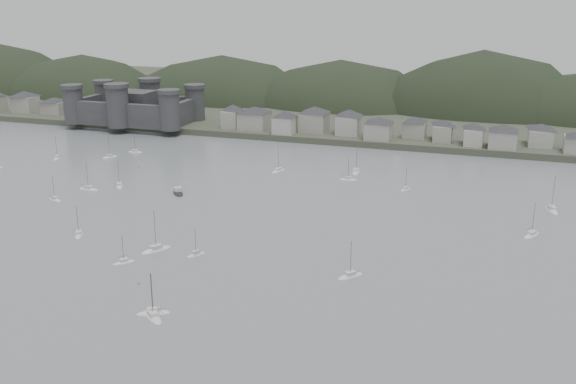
% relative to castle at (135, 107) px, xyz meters
% --- Properties ---
extents(ground, '(900.00, 900.00, 0.00)m').
position_rel_castle_xyz_m(ground, '(120.00, -179.80, -10.96)').
color(ground, slate).
rests_on(ground, ground).
extents(far_shore_land, '(900.00, 250.00, 3.00)m').
position_rel_castle_xyz_m(far_shore_land, '(120.00, 115.20, -9.46)').
color(far_shore_land, '#383D2D').
rests_on(far_shore_land, ground).
extents(forested_ridge, '(851.55, 103.94, 102.57)m').
position_rel_castle_xyz_m(forested_ridge, '(124.83, 89.60, -22.25)').
color(forested_ridge, black).
rests_on(forested_ridge, ground).
extents(castle, '(66.00, 43.00, 20.00)m').
position_rel_castle_xyz_m(castle, '(0.00, 0.00, 0.00)').
color(castle, '#343437').
rests_on(castle, far_shore_land).
extents(waterfront_town, '(451.48, 28.46, 12.92)m').
position_rel_castle_xyz_m(waterfront_town, '(170.59, 3.54, -2.30)').
color(waterfront_town, gray).
rests_on(waterfront_town, far_shore_land).
extents(sailboat_lead, '(5.98, 8.25, 10.92)m').
position_rel_castle_xyz_m(sailboat_lead, '(195.15, -105.15, -10.79)').
color(sailboat_lead, silver).
rests_on(sailboat_lead, ground).
extents(moored_fleet, '(268.29, 154.07, 12.89)m').
position_rel_castle_xyz_m(moored_fleet, '(106.28, -114.32, -10.79)').
color(moored_fleet, silver).
rests_on(moored_fleet, ground).
extents(motor_launch_far, '(7.81, 8.82, 4.07)m').
position_rel_castle_xyz_m(motor_launch_far, '(77.46, -100.37, -10.68)').
color(motor_launch_far, black).
rests_on(motor_launch_far, ground).
extents(mooring_buoys, '(184.96, 130.61, 0.70)m').
position_rel_castle_xyz_m(mooring_buoys, '(109.86, -147.10, -10.81)').
color(mooring_buoys, '#B57A3C').
rests_on(mooring_buoys, ground).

